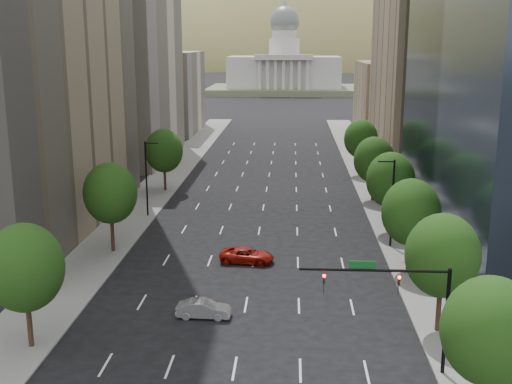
% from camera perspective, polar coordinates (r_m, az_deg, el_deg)
% --- Properties ---
extents(sidewalk_left, '(6.00, 200.00, 0.15)m').
position_cam_1_polar(sidewalk_left, '(71.66, -12.20, -3.18)').
color(sidewalk_left, slate).
rests_on(sidewalk_left, ground).
extents(sidewalk_right, '(6.00, 200.00, 0.15)m').
position_cam_1_polar(sidewalk_right, '(70.15, 13.06, -3.58)').
color(sidewalk_right, slate).
rests_on(sidewalk_right, ground).
extents(midrise_cream_left, '(14.00, 30.00, 35.00)m').
position_cam_1_polar(midrise_cream_left, '(112.79, -11.57, 11.82)').
color(midrise_cream_left, beige).
rests_on(midrise_cream_left, ground).
extents(filler_left, '(14.00, 26.00, 18.00)m').
position_cam_1_polar(filler_left, '(145.36, -8.11, 8.90)').
color(filler_left, beige).
rests_on(filler_left, ground).
extents(parking_tan_right, '(14.00, 30.00, 30.00)m').
position_cam_1_polar(parking_tan_right, '(108.40, 14.99, 10.26)').
color(parking_tan_right, '#8C7759').
rests_on(parking_tan_right, ground).
extents(filler_right, '(14.00, 26.00, 16.00)m').
position_cam_1_polar(filler_right, '(141.30, 12.17, 8.20)').
color(filler_right, '#8C7759').
rests_on(filler_right, ground).
extents(tree_right_0, '(5.20, 5.20, 8.39)m').
position_cam_1_polar(tree_right_0, '(36.04, 20.44, -11.73)').
color(tree_right_0, '#382316').
rests_on(tree_right_0, ground).
extents(tree_right_1, '(5.20, 5.20, 8.75)m').
position_cam_1_polar(tree_right_1, '(45.76, 16.53, -5.55)').
color(tree_right_1, '#382316').
rests_on(tree_right_1, ground).
extents(tree_right_2, '(5.20, 5.20, 8.61)m').
position_cam_1_polar(tree_right_2, '(57.03, 13.85, -1.78)').
color(tree_right_2, '#382316').
rests_on(tree_right_2, ground).
extents(tree_right_3, '(5.20, 5.20, 8.89)m').
position_cam_1_polar(tree_right_3, '(68.46, 12.08, 1.08)').
color(tree_right_3, '#382316').
rests_on(tree_right_3, ground).
extents(tree_right_4, '(5.20, 5.20, 8.46)m').
position_cam_1_polar(tree_right_4, '(82.14, 10.63, 2.88)').
color(tree_right_4, '#382316').
rests_on(tree_right_4, ground).
extents(tree_right_5, '(5.20, 5.20, 8.75)m').
position_cam_1_polar(tree_right_5, '(97.77, 9.48, 4.77)').
color(tree_right_5, '#382316').
rests_on(tree_right_5, ground).
extents(tree_left_0, '(5.20, 5.20, 8.75)m').
position_cam_1_polar(tree_left_0, '(44.34, -20.22, -6.45)').
color(tree_left_0, '#382316').
rests_on(tree_left_0, ground).
extents(tree_left_1, '(5.20, 5.20, 8.97)m').
position_cam_1_polar(tree_left_1, '(62.32, -13.06, -0.11)').
color(tree_left_1, '#382316').
rests_on(tree_left_1, ground).
extents(tree_left_2, '(5.20, 5.20, 8.68)m').
position_cam_1_polar(tree_left_2, '(87.12, -8.33, 3.71)').
color(tree_left_2, '#382316').
rests_on(tree_left_2, ground).
extents(streetlight_rn, '(1.70, 0.20, 9.00)m').
position_cam_1_polar(streetlight_rn, '(63.80, 12.20, -0.79)').
color(streetlight_rn, black).
rests_on(streetlight_rn, ground).
extents(streetlight_ln, '(1.70, 0.20, 9.00)m').
position_cam_1_polar(streetlight_ln, '(74.68, -9.85, 1.38)').
color(streetlight_ln, black).
rests_on(streetlight_ln, ground).
extents(traffic_signal, '(9.12, 0.40, 7.38)m').
position_cam_1_polar(traffic_signal, '(39.75, 13.48, -9.17)').
color(traffic_signal, black).
rests_on(traffic_signal, ground).
extents(capitol, '(60.00, 40.00, 35.20)m').
position_cam_1_polar(capitol, '(256.10, 2.55, 10.84)').
color(capitol, '#596647').
rests_on(capitol, ground).
extents(foothills, '(720.00, 413.00, 263.00)m').
position_cam_1_polar(foothills, '(609.07, 6.26, 7.92)').
color(foothills, olive).
rests_on(foothills, ground).
extents(car_silver, '(4.14, 1.53, 1.35)m').
position_cam_1_polar(car_silver, '(48.20, -4.76, -10.50)').
color(car_silver, gray).
rests_on(car_silver, ground).
extents(car_red_far, '(5.24, 2.79, 1.40)m').
position_cam_1_polar(car_red_far, '(59.31, -0.84, -5.75)').
color(car_red_far, maroon).
rests_on(car_red_far, ground).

